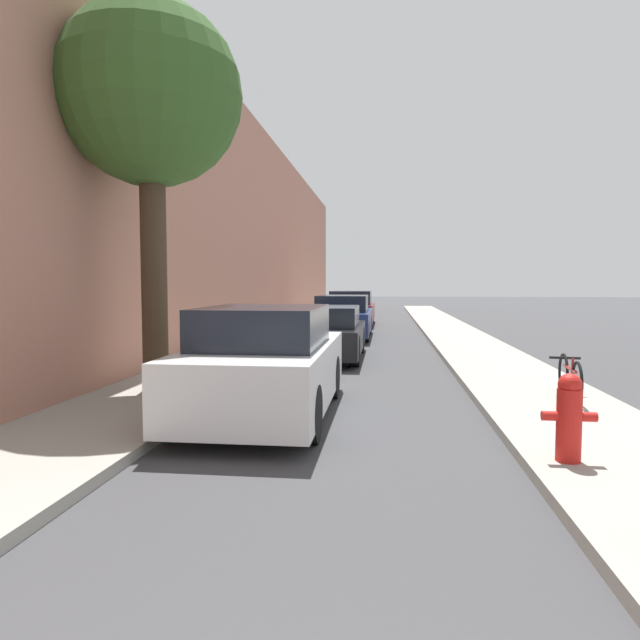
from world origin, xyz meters
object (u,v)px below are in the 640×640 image
object	(u,v)px
parked_car_navy	(343,318)
fire_hydrant	(569,416)
bicycle	(570,377)
parked_car_white	(266,364)
street_tree_near	(151,99)
parked_car_black	(325,333)
parked_car_maroon	(351,309)

from	to	relation	value
parked_car_navy	fire_hydrant	bearing A→B (deg)	-76.35
parked_car_navy	bicycle	xyz separation A→B (m)	(4.03, -9.78, -0.23)
parked_car_white	street_tree_near	distance (m)	4.42
parked_car_black	bicycle	world-z (taller)	parked_car_black
parked_car_maroon	street_tree_near	distance (m)	16.13
parked_car_navy	street_tree_near	bearing A→B (deg)	-102.28
parked_car_maroon	fire_hydrant	world-z (taller)	parked_car_maroon
fire_hydrant	street_tree_near	bearing A→B (deg)	151.44
parked_car_navy	bicycle	distance (m)	10.58
parked_car_white	parked_car_maroon	distance (m)	16.48
parked_car_maroon	parked_car_white	bearing A→B (deg)	-90.43
parked_car_black	parked_car_navy	xyz separation A→B (m)	(0.03, 5.11, 0.06)
parked_car_navy	parked_car_maroon	world-z (taller)	parked_car_maroon
parked_car_black	fire_hydrant	xyz separation A→B (m)	(3.13, -7.62, -0.06)
parked_car_white	parked_car_black	distance (m)	5.72
street_tree_near	fire_hydrant	distance (m)	7.19
street_tree_near	bicycle	world-z (taller)	street_tree_near
parked_car_black	street_tree_near	size ratio (longest dim) A/B	0.67
parked_car_maroon	parked_car_black	bearing A→B (deg)	-89.79
bicycle	parked_car_black	bearing A→B (deg)	136.75
fire_hydrant	parked_car_black	bearing A→B (deg)	112.30
parked_car_navy	parked_car_maroon	xyz separation A→B (m)	(-0.07, 5.64, 0.02)
parked_car_black	street_tree_near	world-z (taller)	street_tree_near
street_tree_near	fire_hydrant	world-z (taller)	street_tree_near
parked_car_black	parked_car_maroon	xyz separation A→B (m)	(-0.04, 10.75, 0.08)
fire_hydrant	bicycle	bearing A→B (deg)	72.45
parked_car_black	parked_car_white	bearing A→B (deg)	-91.63
parked_car_maroon	bicycle	size ratio (longest dim) A/B	3.14
parked_car_maroon	street_tree_near	size ratio (longest dim) A/B	0.79
parked_car_navy	street_tree_near	world-z (taller)	street_tree_near
parked_car_white	bicycle	bearing A→B (deg)	14.02
street_tree_near	bicycle	size ratio (longest dim) A/B	3.98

